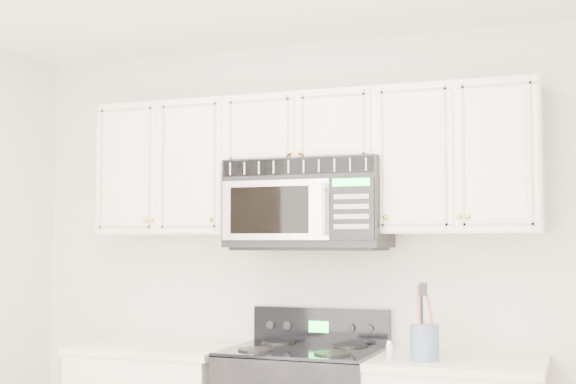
% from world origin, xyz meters
% --- Properties ---
extents(room, '(3.51, 3.51, 2.61)m').
position_xyz_m(room, '(0.00, 0.00, 1.30)').
color(room, '#846144').
rests_on(room, ground).
extents(upper_cabinets, '(2.44, 0.37, 0.75)m').
position_xyz_m(upper_cabinets, '(-0.00, 1.58, 1.93)').
color(upper_cabinets, silver).
rests_on(upper_cabinets, ground).
extents(microwave, '(0.83, 0.47, 0.46)m').
position_xyz_m(microwave, '(0.03, 1.54, 1.68)').
color(microwave, black).
rests_on(microwave, ground).
extents(utensil_crock, '(0.14, 0.14, 0.36)m').
position_xyz_m(utensil_crock, '(0.68, 1.31, 1.01)').
color(utensil_crock, slate).
rests_on(utensil_crock, base_cabinet_right).
extents(shaker_salt, '(0.04, 0.04, 0.09)m').
position_xyz_m(shaker_salt, '(0.53, 1.27, 0.97)').
color(shaker_salt, '#B1ADC0').
rests_on(shaker_salt, base_cabinet_right).
extents(shaker_pepper, '(0.04, 0.04, 0.10)m').
position_xyz_m(shaker_pepper, '(0.64, 1.41, 0.97)').
color(shaker_pepper, '#B1ADC0').
rests_on(shaker_pepper, base_cabinet_right).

